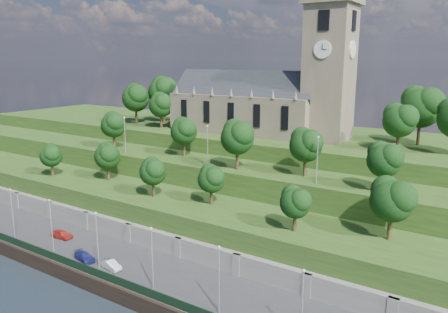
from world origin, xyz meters
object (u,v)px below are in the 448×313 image
Objects in this scene: car_middle at (111,265)px; car_right at (85,257)px; church at (266,98)px; car_left at (62,234)px.

car_middle is 5.07m from car_right.
car_right is (-6.33, -42.98, -19.94)m from church.
car_right is (9.57, -3.36, -0.08)m from car_left.
church is 10.68× the size of car_middle.
car_left is at bearing 86.11° from car_middle.
church is 47.16m from car_middle.
car_middle is (-1.28, -42.73, -19.93)m from church.
car_right is at bearing -98.38° from church.
car_middle is 0.91× the size of car_right.
car_middle is at bearing -106.63° from car_left.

